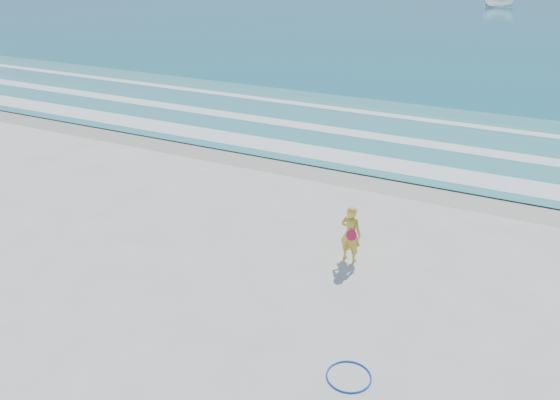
% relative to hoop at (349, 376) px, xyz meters
% --- Properties ---
extents(ground, '(400.00, 400.00, 0.00)m').
position_rel_hoop_xyz_m(ground, '(-3.60, 0.40, -0.02)').
color(ground, silver).
rests_on(ground, ground).
extents(wet_sand, '(400.00, 2.40, 0.00)m').
position_rel_hoop_xyz_m(wet_sand, '(-3.60, 9.40, -0.01)').
color(wet_sand, '#B2A893').
rests_on(wet_sand, ground).
extents(shallow, '(400.00, 10.00, 0.01)m').
position_rel_hoop_xyz_m(shallow, '(-3.60, 14.40, 0.03)').
color(shallow, '#59B7AD').
rests_on(shallow, ocean).
extents(foam_near, '(400.00, 1.40, 0.01)m').
position_rel_hoop_xyz_m(foam_near, '(-3.60, 10.70, 0.04)').
color(foam_near, white).
rests_on(foam_near, shallow).
extents(foam_mid, '(400.00, 0.90, 0.01)m').
position_rel_hoop_xyz_m(foam_mid, '(-3.60, 13.60, 0.04)').
color(foam_mid, white).
rests_on(foam_mid, shallow).
extents(foam_far, '(400.00, 0.60, 0.01)m').
position_rel_hoop_xyz_m(foam_far, '(-3.60, 16.90, 0.04)').
color(foam_far, white).
rests_on(foam_far, shallow).
extents(hoop, '(0.95, 0.95, 0.03)m').
position_rel_hoop_xyz_m(hoop, '(0.00, 0.00, 0.00)').
color(hoop, blue).
rests_on(hoop, ground).
extents(boat, '(4.48, 3.20, 1.62)m').
position_rel_hoop_xyz_m(boat, '(-5.65, 71.86, 0.84)').
color(boat, white).
rests_on(boat, ocean).
extents(woman, '(0.58, 0.43, 1.49)m').
position_rel_hoop_xyz_m(woman, '(-1.42, 3.91, 0.73)').
color(woman, gold).
rests_on(woman, ground).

